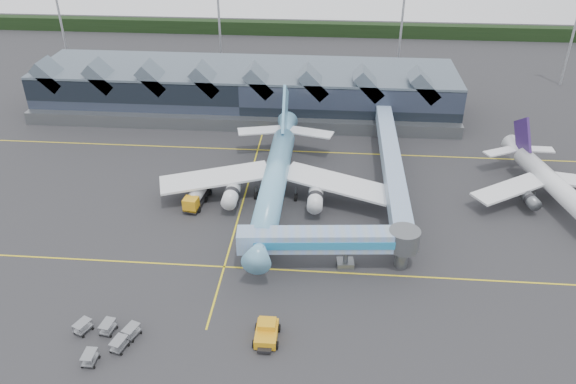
# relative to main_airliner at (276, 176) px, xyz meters

# --- Properties ---
(ground) EXTENTS (260.00, 260.00, 0.00)m
(ground) POSITION_rel_main_airliner_xyz_m (-5.26, -10.52, -4.18)
(ground) COLOR #242426
(ground) RESTS_ON ground
(taxi_stripes) EXTENTS (120.00, 60.00, 0.01)m
(taxi_stripes) POSITION_rel_main_airliner_xyz_m (-5.26, -0.52, -4.17)
(taxi_stripes) COLOR yellow
(taxi_stripes) RESTS_ON ground
(tree_line_far) EXTENTS (260.00, 4.00, 4.00)m
(tree_line_far) POSITION_rel_main_airliner_xyz_m (-5.26, 99.48, -2.18)
(tree_line_far) COLOR black
(tree_line_far) RESTS_ON ground
(terminal) EXTENTS (90.00, 22.25, 12.52)m
(terminal) POSITION_rel_main_airliner_xyz_m (-10.33, 36.84, 0.70)
(terminal) COLOR black
(terminal) RESTS_ON ground
(light_masts) EXTENTS (132.40, 42.56, 22.45)m
(light_masts) POSITION_rel_main_airliner_xyz_m (15.74, 52.28, 8.31)
(light_masts) COLOR #989BA0
(light_masts) RESTS_ON ground
(main_airliner) EXTENTS (38.49, 44.13, 14.21)m
(main_airliner) POSITION_rel_main_airliner_xyz_m (0.00, 0.00, 0.00)
(main_airliner) COLOR #6BB1DA
(main_airliner) RESTS_ON ground
(regional_jet) EXTENTS (27.07, 30.02, 10.37)m
(regional_jet) POSITION_rel_main_airliner_xyz_m (44.40, 3.06, -0.89)
(regional_jet) COLOR silver
(regional_jet) RESTS_ON ground
(jet_bridge) EXTENTS (24.44, 5.60, 5.95)m
(jet_bridge) POSITION_rel_main_airliner_xyz_m (10.27, -17.03, 0.03)
(jet_bridge) COLOR #7E9FD2
(jet_bridge) RESTS_ON ground
(fuel_truck) EXTENTS (3.35, 8.84, 2.94)m
(fuel_truck) POSITION_rel_main_airliner_xyz_m (-12.41, -2.10, -2.53)
(fuel_truck) COLOR black
(fuel_truck) RESTS_ON ground
(pushback_tug) EXTENTS (2.97, 4.67, 2.05)m
(pushback_tug) POSITION_rel_main_airliner_xyz_m (2.09, -31.28, -3.26)
(pushback_tug) COLOR orange
(pushback_tug) RESTS_ON ground
(baggage_carts) EXTENTS (7.99, 6.93, 1.44)m
(baggage_carts) POSITION_rel_main_airliner_xyz_m (-16.25, -33.37, -3.37)
(baggage_carts) COLOR gray
(baggage_carts) RESTS_ON ground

